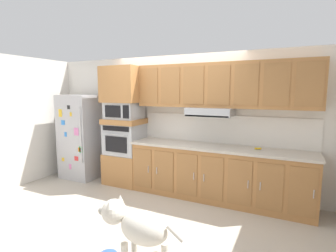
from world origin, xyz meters
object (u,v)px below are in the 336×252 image
object	(u,v)px
microwave	(124,111)
refrigerator	(82,136)
built_in_oven	(125,139)
screwdriver	(258,149)
dog	(136,226)

from	to	relation	value
microwave	refrigerator	bearing A→B (deg)	-176.34
built_in_oven	screwdriver	xyz separation A→B (m)	(2.51, 0.05, 0.03)
built_in_oven	dog	world-z (taller)	built_in_oven
refrigerator	built_in_oven	size ratio (longest dim) A/B	2.51
built_in_oven	screwdriver	world-z (taller)	built_in_oven
screwdriver	dog	size ratio (longest dim) A/B	0.15
refrigerator	built_in_oven	bearing A→B (deg)	3.66
screwdriver	built_in_oven	bearing A→B (deg)	-178.87
dog	microwave	bearing A→B (deg)	-51.47
refrigerator	screwdriver	world-z (taller)	refrigerator
microwave	screwdriver	xyz separation A→B (m)	(2.51, 0.05, -0.53)
refrigerator	microwave	distance (m)	1.21
screwdriver	microwave	bearing A→B (deg)	-178.87
microwave	dog	size ratio (longest dim) A/B	0.62
refrigerator	microwave	world-z (taller)	refrigerator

